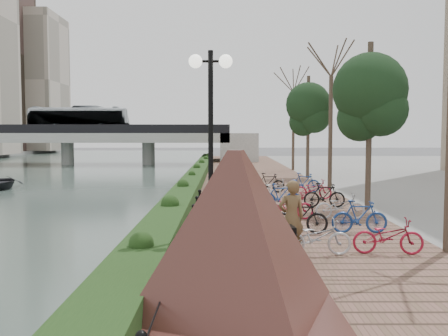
{
  "coord_description": "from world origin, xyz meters",
  "views": [
    {
      "loc": [
        2.32,
        -10.44,
        3.49
      ],
      "look_at": [
        2.35,
        10.92,
        2.0
      ],
      "focal_mm": 40.0,
      "sensor_mm": 36.0,
      "label": 1
    }
  ],
  "objects_px": {
    "pedestrian": "(291,217)",
    "lamppost": "(211,110)",
    "motorcycle": "(282,239)",
    "granite_monument": "(236,234)"
  },
  "relations": [
    {
      "from": "pedestrian",
      "to": "lamppost",
      "type": "bearing_deg",
      "value": 1.33
    },
    {
      "from": "lamppost",
      "to": "motorcycle",
      "type": "bearing_deg",
      "value": -5.35
    },
    {
      "from": "lamppost",
      "to": "motorcycle",
      "type": "relative_size",
      "value": 2.95
    },
    {
      "from": "granite_monument",
      "to": "motorcycle",
      "type": "height_order",
      "value": "granite_monument"
    },
    {
      "from": "pedestrian",
      "to": "motorcycle",
      "type": "bearing_deg",
      "value": 51.65
    },
    {
      "from": "lamppost",
      "to": "granite_monument",
      "type": "bearing_deg",
      "value": -82.69
    },
    {
      "from": "granite_monument",
      "to": "pedestrian",
      "type": "bearing_deg",
      "value": 70.9
    },
    {
      "from": "motorcycle",
      "to": "pedestrian",
      "type": "xyz_separation_m",
      "value": [
        0.31,
        0.62,
        0.4
      ]
    },
    {
      "from": "granite_monument",
      "to": "pedestrian",
      "type": "relative_size",
      "value": 2.66
    },
    {
      "from": "granite_monument",
      "to": "lamppost",
      "type": "bearing_deg",
      "value": 97.31
    }
  ]
}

